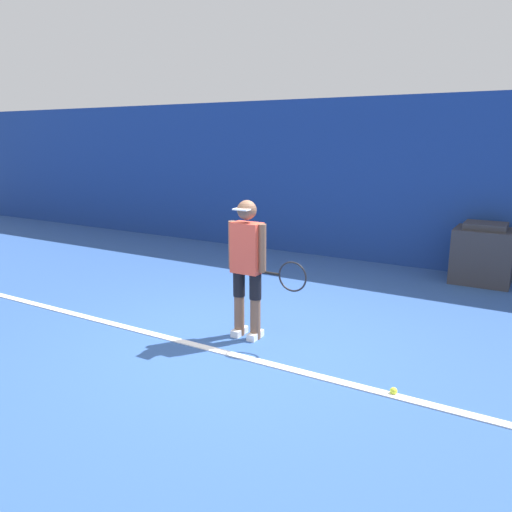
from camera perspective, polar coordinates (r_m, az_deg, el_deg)
name	(u,v)px	position (r m, az deg, el deg)	size (l,w,h in m)	color
ground_plane	(240,345)	(5.68, -1.84, -10.16)	(24.00, 24.00, 0.00)	#2D5193
back_wall	(373,181)	(9.42, 13.24, 8.29)	(24.00, 0.10, 2.99)	navy
court_baseline	(227,353)	(5.48, -3.31, -11.02)	(21.60, 0.10, 0.01)	white
tennis_player	(248,263)	(5.63, -0.90, -0.84)	(0.99, 0.28, 1.60)	brown
tennis_ball	(394,391)	(4.84, 15.45, -14.65)	(0.07, 0.07, 0.07)	#D1E533
covered_chair	(483,254)	(8.72, 24.48, 0.18)	(0.89, 0.75, 0.97)	#333338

